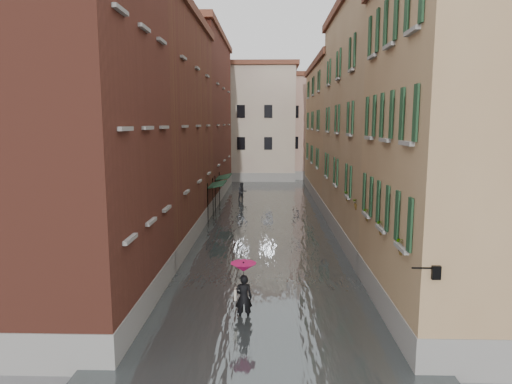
# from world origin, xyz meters

# --- Properties ---
(ground) EXTENTS (120.00, 120.00, 0.00)m
(ground) POSITION_xyz_m (0.00, 0.00, 0.00)
(ground) COLOR #59595C
(ground) RESTS_ON ground
(floodwater) EXTENTS (10.00, 60.00, 0.20)m
(floodwater) POSITION_xyz_m (0.00, 13.00, 0.10)
(floodwater) COLOR #4C5354
(floodwater) RESTS_ON ground
(building_left_near) EXTENTS (6.00, 8.00, 13.00)m
(building_left_near) POSITION_xyz_m (-7.00, -2.00, 6.50)
(building_left_near) COLOR brown
(building_left_near) RESTS_ON ground
(building_left_mid) EXTENTS (6.00, 14.00, 12.50)m
(building_left_mid) POSITION_xyz_m (-7.00, 9.00, 6.25)
(building_left_mid) COLOR #57301B
(building_left_mid) RESTS_ON ground
(building_left_far) EXTENTS (6.00, 16.00, 14.00)m
(building_left_far) POSITION_xyz_m (-7.00, 24.00, 7.00)
(building_left_far) COLOR brown
(building_left_far) RESTS_ON ground
(building_right_near) EXTENTS (6.00, 8.00, 11.50)m
(building_right_near) POSITION_xyz_m (7.00, -2.00, 5.75)
(building_right_near) COLOR #99754F
(building_right_near) RESTS_ON ground
(building_right_mid) EXTENTS (6.00, 14.00, 13.00)m
(building_right_mid) POSITION_xyz_m (7.00, 9.00, 6.50)
(building_right_mid) COLOR tan
(building_right_mid) RESTS_ON ground
(building_right_far) EXTENTS (6.00, 16.00, 11.50)m
(building_right_far) POSITION_xyz_m (7.00, 24.00, 5.75)
(building_right_far) COLOR #99754F
(building_right_far) RESTS_ON ground
(building_end_cream) EXTENTS (12.00, 9.00, 13.00)m
(building_end_cream) POSITION_xyz_m (-3.00, 38.00, 6.50)
(building_end_cream) COLOR #BCB295
(building_end_cream) RESTS_ON ground
(building_end_pink) EXTENTS (10.00, 9.00, 12.00)m
(building_end_pink) POSITION_xyz_m (6.00, 40.00, 6.00)
(building_end_pink) COLOR tan
(building_end_pink) RESTS_ON ground
(awning_near) EXTENTS (1.09, 2.86, 2.80)m
(awning_near) POSITION_xyz_m (-3.49, 13.89, 2.46)
(awning_near) COLOR black
(awning_near) RESTS_ON ground
(awning_far) EXTENTS (1.09, 3.05, 2.80)m
(awning_far) POSITION_xyz_m (-3.49, 18.18, 2.47)
(awning_far) COLOR black
(awning_far) RESTS_ON ground
(wall_lantern) EXTENTS (0.71, 0.22, 0.35)m
(wall_lantern) POSITION_xyz_m (4.33, -6.00, 3.01)
(wall_lantern) COLOR black
(wall_lantern) RESTS_ON ground
(window_planters) EXTENTS (0.59, 10.16, 0.84)m
(window_planters) POSITION_xyz_m (4.12, 0.51, 3.51)
(window_planters) COLOR brown
(window_planters) RESTS_ON ground
(pedestrian_main) EXTENTS (0.89, 0.89, 2.06)m
(pedestrian_main) POSITION_xyz_m (-0.74, -2.41, 1.22)
(pedestrian_main) COLOR black
(pedestrian_main) RESTS_ON ground
(pedestrian_far) EXTENTS (1.01, 0.92, 1.68)m
(pedestrian_far) POSITION_xyz_m (-2.19, 21.46, 0.84)
(pedestrian_far) COLOR black
(pedestrian_far) RESTS_ON ground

